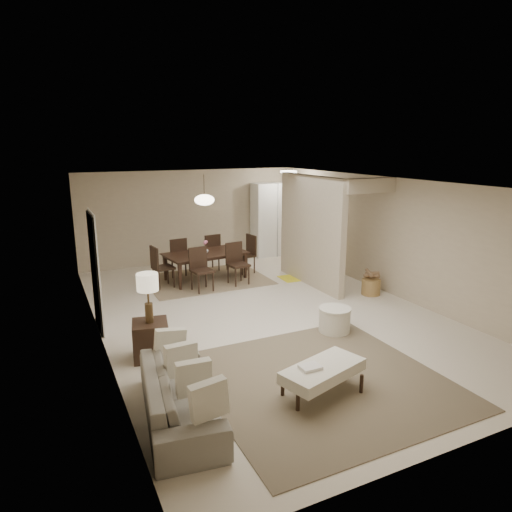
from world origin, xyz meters
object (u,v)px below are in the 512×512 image
round_pouf (335,320)px  dining_table (206,266)px  wicker_basket (371,287)px  side_table (151,340)px  pantry_cabinet (273,219)px  sofa (180,395)px  ottoman_bench (323,371)px

round_pouf → dining_table: 4.02m
round_pouf → wicker_basket: (1.89, 1.34, -0.05)m
side_table → dining_table: (2.13, 3.52, 0.05)m
pantry_cabinet → sofa: 8.37m
round_pouf → wicker_basket: 2.31m
pantry_cabinet → round_pouf: pantry_cabinet is taller
sofa → round_pouf: 3.41m
side_table → ottoman_bench: bearing=-49.0°
pantry_cabinet → ottoman_bench: pantry_cabinet is taller
side_table → pantry_cabinet: bearing=47.0°
round_pouf → dining_table: bearing=103.8°
ottoman_bench → side_table: 2.68m
round_pouf → dining_table: dining_table is taller
pantry_cabinet → sofa: size_ratio=1.04×
sofa → ottoman_bench: (1.81, -0.30, 0.04)m
sofa → round_pouf: (3.14, 1.33, -0.08)m
ottoman_bench → wicker_basket: ottoman_bench is taller
pantry_cabinet → dining_table: (-2.62, -1.58, -0.72)m
dining_table → ottoman_bench: bearing=-101.4°
side_table → dining_table: dining_table is taller
wicker_basket → pantry_cabinet: bearing=93.1°
pantry_cabinet → sofa: pantry_cabinet is taller
pantry_cabinet → round_pouf: 5.79m
side_table → wicker_basket: size_ratio=1.43×
pantry_cabinet → wicker_basket: bearing=-86.9°
pantry_cabinet → round_pouf: (-1.66, -5.49, -0.83)m
pantry_cabinet → round_pouf: size_ratio=3.78×
sofa → wicker_basket: (5.03, 2.67, -0.13)m
sofa → ottoman_bench: 1.83m
sofa → ottoman_bench: sofa is taller
ottoman_bench → side_table: (-1.76, 2.02, -0.04)m
sofa → round_pouf: size_ratio=3.63×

